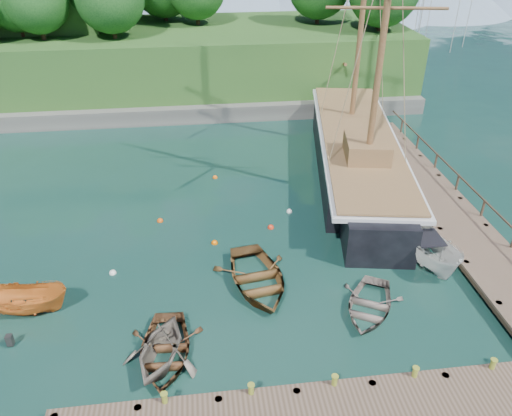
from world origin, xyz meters
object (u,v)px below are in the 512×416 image
(motorboat_orange, at_px, (28,312))
(schooner, at_px, (356,156))
(rowboat_0, at_px, (165,357))
(rowboat_2, at_px, (257,285))
(rowboat_3, at_px, (368,310))
(cabin_boat_white, at_px, (423,261))
(rowboat_1, at_px, (162,362))

(motorboat_orange, relative_size, schooner, 0.15)
(rowboat_0, xyz_separation_m, rowboat_2, (4.17, 3.88, 0.00))
(rowboat_3, distance_m, motorboat_orange, 15.01)
(rowboat_2, bearing_deg, cabin_boat_white, -3.66)
(rowboat_0, distance_m, rowboat_2, 5.70)
(motorboat_orange, distance_m, cabin_boat_white, 18.84)
(rowboat_0, bearing_deg, schooner, 53.77)
(rowboat_2, distance_m, rowboat_3, 5.19)
(rowboat_2, bearing_deg, schooner, 44.66)
(cabin_boat_white, xyz_separation_m, schooner, (-0.53, 10.05, 1.11))
(rowboat_1, xyz_separation_m, rowboat_3, (8.91, 1.82, 0.00))
(rowboat_2, bearing_deg, motorboat_orange, 174.21)
(cabin_boat_white, bearing_deg, rowboat_1, -167.64)
(rowboat_0, xyz_separation_m, motorboat_orange, (-6.09, 3.32, 0.00))
(rowboat_2, relative_size, motorboat_orange, 1.27)
(rowboat_1, relative_size, rowboat_2, 0.70)
(rowboat_2, relative_size, cabin_boat_white, 1.02)
(rowboat_1, relative_size, schooner, 0.13)
(cabin_boat_white, bearing_deg, motorboat_orange, 175.38)
(rowboat_2, xyz_separation_m, schooner, (8.00, 10.83, 1.11))
(motorboat_orange, bearing_deg, cabin_boat_white, -78.55)
(rowboat_0, bearing_deg, rowboat_2, 46.28)
(rowboat_2, xyz_separation_m, rowboat_3, (4.64, -2.32, 0.00))
(motorboat_orange, xyz_separation_m, cabin_boat_white, (18.79, 1.34, 0.00))
(cabin_boat_white, bearing_deg, rowboat_2, 176.54)
(rowboat_0, xyz_separation_m, rowboat_1, (-0.10, -0.27, 0.00))
(motorboat_orange, bearing_deg, schooner, -50.67)
(rowboat_3, height_order, cabin_boat_white, cabin_boat_white)
(rowboat_1, height_order, schooner, schooner)
(motorboat_orange, height_order, cabin_boat_white, cabin_boat_white)
(rowboat_1, bearing_deg, rowboat_3, 28.92)
(rowboat_2, height_order, rowboat_3, rowboat_2)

